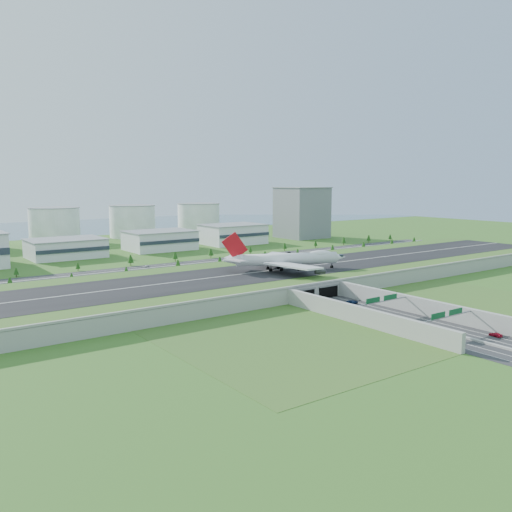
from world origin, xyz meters
TOP-DOWN VIEW (x-y plane):
  - ground at (0.00, 0.00)m, footprint 1200.00×1200.00m
  - airfield_deck at (0.00, -0.09)m, footprint 520.00×100.00m
  - underpass_road at (0.00, -99.42)m, footprint 38.80×120.40m
  - sign_gantry_near at (0.00, -95.04)m, footprint 38.70×0.70m
  - sign_gantry_far at (0.00, -130.04)m, footprint 38.70×0.70m
  - north_expressway at (0.00, 95.00)m, footprint 560.00×36.00m
  - tree_row at (19.65, 93.17)m, footprint 500.28×48.76m
  - hangar_mid_a at (-60.00, 190.00)m, footprint 58.00×42.00m
  - hangar_mid_b at (25.00, 190.00)m, footprint 58.00×42.00m
  - hangar_mid_c at (105.00, 190.00)m, footprint 58.00×42.00m
  - office_tower at (200.00, 195.00)m, footprint 46.00×46.00m
  - fuel_tank_b at (-35.00, 310.00)m, footprint 50.00×50.00m
  - fuel_tank_c at (50.00, 310.00)m, footprint 50.00×50.00m
  - fuel_tank_d at (135.00, 310.00)m, footprint 50.00×50.00m
  - bay_water at (0.00, 480.00)m, footprint 1200.00×260.00m
  - boeing_747 at (17.23, -3.05)m, footprint 75.42×69.81m
  - car_0 at (-8.39, -79.30)m, footprint 3.52×5.28m
  - car_1 at (-7.51, -126.76)m, footprint 2.30×4.70m
  - car_2 at (8.93, -67.54)m, footprint 3.96×6.49m
  - car_3 at (12.40, -144.60)m, footprint 2.77×5.84m
  - car_4 at (-121.04, 85.61)m, footprint 4.17×2.69m
  - car_5 at (103.75, 100.22)m, footprint 4.44×1.57m
  - car_6 at (211.16, 85.36)m, footprint 5.70×3.59m
  - car_7 at (-28.12, 103.42)m, footprint 5.36×3.79m

SIDE VIEW (x-z plane):
  - ground at x=0.00m, z-range 0.00..0.00m
  - bay_water at x=0.00m, z-range 0.00..0.06m
  - north_expressway at x=0.00m, z-range 0.00..0.12m
  - car_4 at x=-121.04m, z-range 0.12..1.44m
  - car_7 at x=-28.12m, z-range 0.12..1.56m
  - car_5 at x=103.75m, z-range 0.12..1.58m
  - car_6 at x=211.16m, z-range 0.12..1.59m
  - car_1 at x=-7.51m, z-range 0.12..1.60m
  - car_3 at x=12.40m, z-range 0.12..1.76m
  - car_0 at x=-8.39m, z-range 0.12..1.79m
  - car_2 at x=8.93m, z-range 0.12..1.80m
  - underpass_road at x=0.00m, z-range -0.57..7.43m
  - airfield_deck at x=0.00m, z-range -0.48..8.72m
  - tree_row at x=19.65m, z-range 0.69..9.18m
  - sign_gantry_near at x=0.00m, z-range 2.05..11.85m
  - sign_gantry_far at x=0.00m, z-range 2.05..11.85m
  - hangar_mid_a at x=-60.00m, z-range 0.00..15.00m
  - hangar_mid_b at x=25.00m, z-range 0.00..17.00m
  - hangar_mid_c at x=105.00m, z-range 0.00..19.00m
  - boeing_747 at x=17.23m, z-range 2.60..27.34m
  - fuel_tank_b at x=-35.00m, z-range 0.00..35.00m
  - fuel_tank_c at x=50.00m, z-range 0.00..35.00m
  - fuel_tank_d at x=135.00m, z-range 0.00..35.00m
  - office_tower at x=200.00m, z-range 0.00..55.00m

